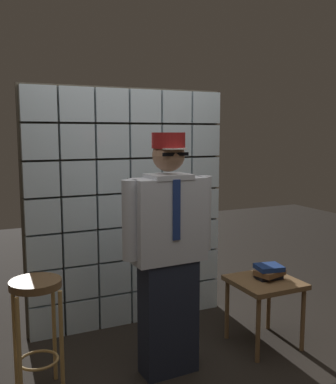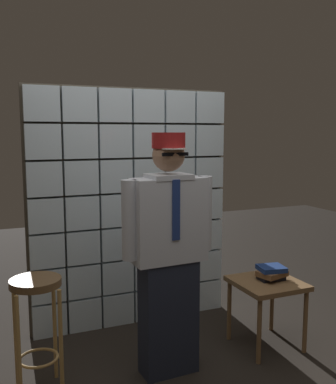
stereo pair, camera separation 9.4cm
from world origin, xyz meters
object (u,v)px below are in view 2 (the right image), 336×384
Objects in this scene: side_table at (267,290)px; book_stack at (272,273)px; standing_person at (169,251)px; bar_stool at (37,308)px; coffee_mug at (278,273)px.

book_stack is at bearing 11.94° from side_table.
standing_person is 1.00m from book_stack.
side_table is (1.81, -0.06, -0.11)m from bar_stool.
bar_stool is 1.82m from side_table.
book_stack is 2.05× the size of coffee_mug.
standing_person reaches higher than bar_stool.
standing_person is 6.81× the size of book_stack.
bar_stool is (-0.91, 0.11, -0.32)m from standing_person.
coffee_mug is (0.06, -0.01, -0.01)m from book_stack.
book_stack is at bearing 1.19° from standing_person.
standing_person is 2.20× the size of bar_stool.
bar_stool reaches higher than book_stack.
coffee_mug is at bearing -5.66° from book_stack.
bar_stool is at bearing 178.44° from book_stack.
coffee_mug is at bearing -1.70° from bar_stool.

